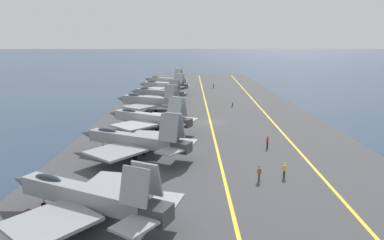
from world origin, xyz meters
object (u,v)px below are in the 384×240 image
object	(u,v)px
parked_jet_third	(134,140)
crew_white_vest	(233,102)
parked_jet_fourth	(149,118)
crew_yellow_vest	(284,169)
crew_blue_vest	(213,85)
parked_jet_sixth	(157,93)
parked_jet_eighth	(165,80)
crew_red_vest	(267,141)
crew_brown_vest	(259,173)
parked_jet_fifth	(149,101)
parked_jet_seventh	(164,85)
parked_jet_second	(86,196)

from	to	relation	value
parked_jet_third	crew_white_vest	distance (m)	41.24
parked_jet_fourth	crew_yellow_vest	xyz separation A→B (m)	(-20.06, -17.45, -1.50)
crew_blue_vest	parked_jet_sixth	bearing A→B (deg)	149.72
parked_jet_eighth	crew_red_vest	world-z (taller)	parked_jet_eighth
crew_brown_vest	parked_jet_fifth	bearing A→B (deg)	23.66
parked_jet_third	parked_jet_sixth	bearing A→B (deg)	1.67
parked_jet_fourth	crew_red_vest	world-z (taller)	parked_jet_fourth
crew_yellow_vest	crew_brown_vest	xyz separation A→B (m)	(-1.05, 3.00, 0.03)
parked_jet_fourth	parked_jet_eighth	world-z (taller)	parked_jet_eighth
crew_blue_vest	crew_red_vest	size ratio (longest dim) A/B	0.98
parked_jet_fourth	crew_red_vest	distance (m)	20.16
crew_blue_vest	crew_yellow_vest	bearing A→B (deg)	-177.87
parked_jet_third	crew_red_vest	distance (m)	18.82
crew_white_vest	parked_jet_sixth	bearing A→B (deg)	70.89
parked_jet_fourth	crew_blue_vest	bearing A→B (deg)	-13.91
parked_jet_seventh	parked_jet_eighth	xyz separation A→B (m)	(14.99, 0.63, -0.04)
parked_jet_third	parked_jet_sixth	world-z (taller)	parked_jet_third
parked_jet_fifth	parked_jet_sixth	xyz separation A→B (m)	(14.53, -0.31, -0.34)
crew_brown_vest	parked_jet_eighth	bearing A→B (deg)	11.20
crew_yellow_vest	parked_jet_seventh	bearing A→B (deg)	15.76
parked_jet_fourth	parked_jet_fifth	world-z (taller)	parked_jet_fourth
parked_jet_sixth	crew_brown_vest	bearing A→B (deg)	-162.79
parked_jet_third	crew_white_vest	bearing A→B (deg)	-24.84
parked_jet_second	parked_jet_fifth	xyz separation A→B (m)	(46.03, 0.28, 0.41)
crew_white_vest	crew_yellow_vest	world-z (taller)	crew_white_vest
parked_jet_fifth	parked_jet_sixth	size ratio (longest dim) A/B	1.04
parked_jet_third	crew_blue_vest	world-z (taller)	parked_jet_third
parked_jet_seventh	crew_red_vest	distance (m)	58.03
parked_jet_eighth	parked_jet_fifth	bearing A→B (deg)	179.72
parked_jet_sixth	crew_red_vest	xyz separation A→B (m)	(-39.92, -19.64, -1.33)
parked_jet_second	parked_jet_seventh	distance (m)	75.41
parked_jet_fourth	crew_blue_vest	xyz separation A→B (m)	(58.61, -14.51, -1.49)
crew_red_vest	crew_blue_vest	bearing A→B (deg)	2.92
parked_jet_seventh	crew_red_vest	world-z (taller)	parked_jet_seventh
parked_jet_fourth	crew_brown_vest	xyz separation A→B (m)	(-21.11, -14.44, -1.48)
parked_jet_fifth	crew_brown_vest	size ratio (longest dim) A/B	9.09
parked_jet_fifth	crew_white_vest	world-z (taller)	parked_jet_fifth
parked_jet_seventh	crew_red_vest	size ratio (longest dim) A/B	9.00
crew_white_vest	parked_jet_fourth	bearing A→B (deg)	145.31
parked_jet_second	crew_brown_vest	size ratio (longest dim) A/B	9.40
parked_jet_eighth	crew_white_vest	bearing A→B (deg)	-152.75
parked_jet_second	parked_jet_fourth	distance (m)	29.72
parked_jet_third	parked_jet_fifth	world-z (taller)	same
crew_yellow_vest	parked_jet_fifth	bearing A→B (deg)	28.07
crew_blue_vest	crew_yellow_vest	world-z (taller)	crew_blue_vest
parked_jet_second	crew_white_vest	xyz separation A→B (m)	(54.12, -18.62, -1.29)
parked_jet_sixth	crew_white_vest	size ratio (longest dim) A/B	8.91
crew_brown_vest	crew_red_vest	bearing A→B (deg)	-16.28
parked_jet_fifth	crew_brown_vest	bearing A→B (deg)	-156.34
parked_jet_fifth	crew_blue_vest	xyz separation A→B (m)	(42.25, -16.49, -1.69)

